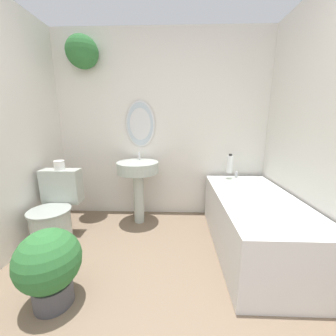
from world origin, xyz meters
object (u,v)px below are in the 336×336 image
Objects in this scene: toilet at (55,215)px; shampoo_bottle at (230,164)px; toilet_paper_roll at (59,165)px; pedestal_sink at (138,175)px; bathtub at (253,222)px; potted_plant at (49,265)px.

toilet is 2.10m from shampoo_bottle.
pedestal_sink is at bearing 19.98° from toilet_paper_roll.
bathtub is 14.10× the size of toilet_paper_roll.
potted_plant is 5.20× the size of toilet_paper_roll.
potted_plant is 1.15m from toilet_paper_roll.
shampoo_bottle is (1.96, 0.59, 0.44)m from toilet.
toilet is at bearing 117.94° from potted_plant.
toilet is 0.85× the size of pedestal_sink.
pedestal_sink is 0.58× the size of bathtub.
shampoo_bottle reaches higher than bathtub.
toilet_paper_roll is at bearing 113.00° from potted_plant.
bathtub is 0.79m from shampoo_bottle.
toilet is 1.34× the size of potted_plant.
toilet_paper_roll reaches higher than bathtub.
toilet is 3.19× the size of shampoo_bottle.
pedestal_sink is 0.88m from toilet_paper_roll.
shampoo_bottle is at bearing 41.08° from potted_plant.
shampoo_bottle is at bearing 5.25° from pedestal_sink.
toilet_paper_roll reaches higher than potted_plant.
pedestal_sink is 1.57× the size of potted_plant.
pedestal_sink is 1.35m from potted_plant.
toilet_paper_roll is at bearing -160.02° from pedestal_sink.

